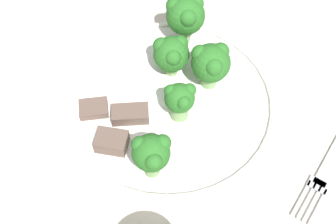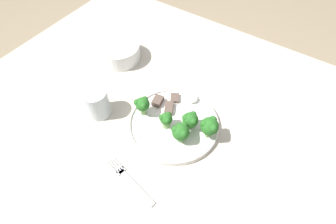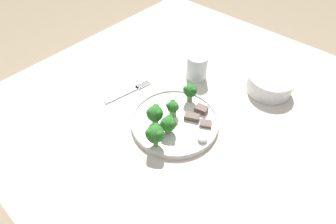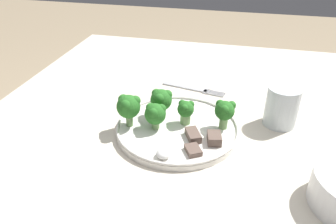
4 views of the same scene
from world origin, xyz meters
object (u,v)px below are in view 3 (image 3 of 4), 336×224
dinner_plate (175,121)px  cream_bowl (270,84)px  fork (128,92)px  drinking_glass (197,68)px

dinner_plate → cream_bowl: size_ratio=1.79×
dinner_plate → fork: size_ratio=1.50×
dinner_plate → fork: 0.21m
dinner_plate → cream_bowl: (0.15, 0.33, 0.02)m
fork → cream_bowl: size_ratio=1.19×
cream_bowl → drinking_glass: bearing=-154.7°
dinner_plate → cream_bowl: 0.36m
fork → cream_bowl: cream_bowl is taller
fork → drinking_glass: 0.26m
dinner_plate → fork: bearing=-179.7°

